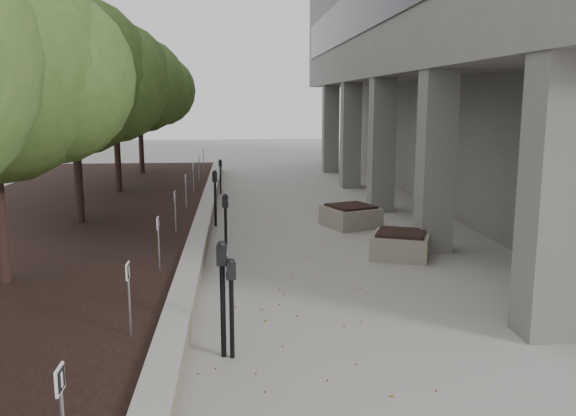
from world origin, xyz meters
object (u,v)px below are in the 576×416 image
crabapple_tree_4 (115,107)px  parking_meter_4 (215,198)px  crabapple_tree_3 (74,110)px  planter_back (351,216)px  parking_meter_3 (226,226)px  parking_meter_5 (220,177)px  parking_meter_1 (223,299)px  crabapple_tree_5 (139,105)px  parking_meter_2 (232,309)px  planter_front (401,244)px

crabapple_tree_4 → parking_meter_4: 5.59m
crabapple_tree_3 → crabapple_tree_4: (0.00, 5.00, 0.00)m
planter_back → crabapple_tree_4: bearing=148.3°
crabapple_tree_3 → parking_meter_3: 4.89m
parking_meter_4 → parking_meter_5: bearing=96.9°
parking_meter_3 → crabapple_tree_4: bearing=129.6°
parking_meter_1 → crabapple_tree_5: bearing=107.9°
parking_meter_3 → parking_meter_4: size_ratio=0.93×
planter_back → parking_meter_4: bearing=174.4°
crabapple_tree_4 → parking_meter_4: crabapple_tree_4 is taller
crabapple_tree_4 → parking_meter_3: crabapple_tree_4 is taller
crabapple_tree_4 → parking_meter_2: 13.18m
parking_meter_5 → planter_front: 10.12m
planter_front → parking_meter_3: bearing=177.4°
crabapple_tree_5 → planter_front: size_ratio=4.56×
parking_meter_5 → planter_front: (4.10, -9.24, -0.35)m
parking_meter_4 → parking_meter_5: (0.00, 5.67, -0.13)m
parking_meter_3 → parking_meter_2: bearing=-74.8°
crabapple_tree_5 → planter_back: (6.86, -9.24, -2.83)m
parking_meter_2 → parking_meter_5: 14.19m
parking_meter_4 → planter_back: (3.61, -0.36, -0.47)m
crabapple_tree_3 → parking_meter_2: size_ratio=4.00×
crabapple_tree_3 → parking_meter_4: 4.17m
crabapple_tree_5 → parking_meter_1: bearing=-78.2°
crabapple_tree_4 → crabapple_tree_5: bearing=90.0°
parking_meter_1 → planter_back: 8.74m
parking_meter_4 → planter_front: parking_meter_4 is taller
crabapple_tree_4 → planter_front: (7.35, -7.46, -2.84)m
crabapple_tree_3 → planter_back: 7.46m
parking_meter_1 → parking_meter_2: bearing=-17.7°
crabapple_tree_5 → parking_meter_5: crabapple_tree_5 is taller
crabapple_tree_5 → parking_meter_3: (3.58, -12.29, -2.42)m
crabapple_tree_3 → planter_back: crabapple_tree_3 is taller
parking_meter_1 → planter_back: parking_meter_1 is taller
parking_meter_3 → crabapple_tree_3: bearing=160.9°
crabapple_tree_3 → crabapple_tree_5: bearing=90.0°
parking_meter_4 → parking_meter_5: parking_meter_4 is taller
parking_meter_1 → planter_front: (3.73, 4.89, -0.51)m
parking_meter_4 → planter_front: (4.10, -3.57, -0.48)m
parking_meter_1 → planter_back: size_ratio=1.26×
parking_meter_4 → parking_meter_1: bearing=-80.6°
crabapple_tree_3 → parking_meter_1: 8.52m
crabapple_tree_5 → parking_meter_3: bearing=-73.8°
parking_meter_2 → parking_meter_4: parking_meter_4 is taller
parking_meter_2 → parking_meter_3: (-0.16, 5.11, 0.02)m
crabapple_tree_3 → crabapple_tree_5: 10.00m
parking_meter_2 → planter_back: (3.12, 8.16, -0.39)m
crabapple_tree_5 → parking_meter_3: size_ratio=3.87×
planter_front → planter_back: size_ratio=0.95×
crabapple_tree_5 → crabapple_tree_4: bearing=-90.0°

